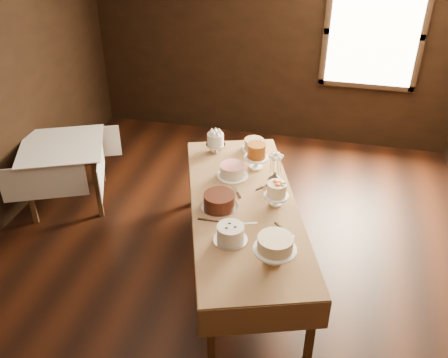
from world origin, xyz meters
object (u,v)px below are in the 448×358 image
(cake_server_b, at_px, (288,232))
(cake_server_e, at_px, (216,221))
(cake_flowers, at_px, (276,195))
(cake_server_c, at_px, (235,189))
(flower_vase, at_px, (275,179))
(display_table, at_px, (244,209))
(cake_server_a, at_px, (249,223))
(cake_server_d, at_px, (269,184))
(cake_caramel, at_px, (256,157))
(cake_chocolate, at_px, (219,201))
(cake_lattice, at_px, (232,171))
(cake_meringue, at_px, (216,143))
(side_table, at_px, (62,152))
(cake_speckled, at_px, (254,145))
(cake_cream, at_px, (275,250))
(cake_swirl, at_px, (230,234))

(cake_server_b, height_order, cake_server_e, same)
(cake_flowers, height_order, cake_server_c, cake_flowers)
(cake_server_b, height_order, flower_vase, flower_vase)
(display_table, xyz_separation_m, cake_server_b, (0.44, -0.32, 0.06))
(cake_server_a, relative_size, cake_server_d, 1.00)
(cake_caramel, xyz_separation_m, cake_server_c, (-0.13, -0.44, -0.12))
(cake_chocolate, xyz_separation_m, cake_server_a, (0.31, -0.18, -0.06))
(cake_chocolate, height_order, cake_server_a, cake_chocolate)
(cake_lattice, xyz_separation_m, cake_server_c, (0.07, -0.22, -0.05))
(cake_server_a, xyz_separation_m, cake_server_b, (0.35, -0.05, 0.00))
(display_table, height_order, cake_server_e, cake_server_e)
(cake_meringue, bearing_deg, side_table, -171.80)
(display_table, bearing_deg, flower_vase, 60.38)
(cake_server_e, distance_m, flower_vase, 0.83)
(cake_chocolate, relative_size, cake_server_d, 1.49)
(cake_caramel, bearing_deg, cake_speckled, 103.72)
(cake_cream, relative_size, cake_server_c, 1.64)
(cake_meringue, distance_m, cake_caramel, 0.54)
(cake_chocolate, bearing_deg, display_table, 22.44)
(cake_speckled, height_order, cake_caramel, cake_caramel)
(cake_flowers, distance_m, cake_server_b, 0.44)
(cake_server_a, bearing_deg, cake_server_b, -26.32)
(side_table, bearing_deg, cake_caramel, 0.46)
(cake_speckled, bearing_deg, side_table, -169.73)
(cake_meringue, bearing_deg, cake_server_b, -52.33)
(cake_caramel, height_order, cake_cream, cake_caramel)
(cake_flowers, bearing_deg, cake_server_d, 110.29)
(cake_swirl, xyz_separation_m, cake_server_c, (-0.13, 0.76, -0.07))
(cake_server_c, height_order, flower_vase, flower_vase)
(cake_server_b, xyz_separation_m, cake_server_c, (-0.58, 0.55, 0.00))
(side_table, distance_m, flower_vase, 2.47)
(cake_speckled, height_order, cake_server_d, cake_speckled)
(cake_speckled, bearing_deg, display_table, -84.54)
(cake_server_a, xyz_separation_m, flower_vase, (0.13, 0.67, 0.07))
(cake_caramel, relative_size, cake_server_e, 1.20)
(cake_meringue, relative_size, cake_server_c, 1.04)
(flower_vase, bearing_deg, cake_flowers, -79.48)
(cake_swirl, relative_size, cake_server_c, 1.31)
(cake_server_c, relative_size, flower_vase, 1.74)
(display_table, height_order, cake_server_b, cake_server_b)
(cake_server_a, distance_m, cake_server_e, 0.29)
(cake_swirl, distance_m, cake_server_a, 0.29)
(cake_speckled, distance_m, cake_caramel, 0.38)
(cake_speckled, relative_size, cake_server_e, 1.17)
(cake_server_c, bearing_deg, cake_server_a, 174.35)
(cake_server_e, bearing_deg, cake_caramel, 79.34)
(cake_caramel, bearing_deg, cake_server_a, -83.56)
(display_table, height_order, cake_meringue, cake_meringue)
(cake_speckled, distance_m, cake_lattice, 0.59)
(cake_caramel, distance_m, cake_swirl, 1.20)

